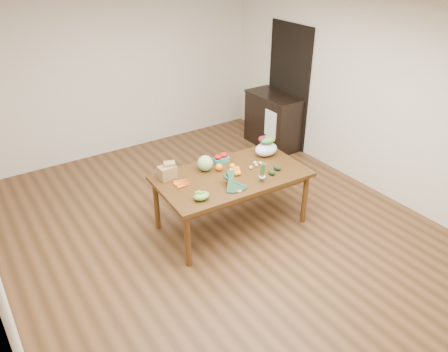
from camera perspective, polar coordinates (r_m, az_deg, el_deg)
floor at (r=5.67m, az=-0.76°, el=-7.12°), size 6.00×6.00×0.00m
ceiling at (r=4.61m, az=-0.99°, el=21.01°), size 5.00×6.00×0.02m
room_walls at (r=4.99m, az=-0.86°, el=5.47°), size 5.02×6.02×2.70m
dining_table at (r=5.57m, az=0.97°, el=-3.15°), size 1.90×1.11×0.75m
doorway_dark at (r=7.71m, az=8.38°, el=11.49°), size 0.02×1.00×2.10m
cabinet at (r=7.78m, az=6.39°, el=7.23°), size 0.52×1.02×0.94m
dish_towel at (r=7.41m, az=6.08°, el=6.79°), size 0.02×0.28×0.45m
paper_bag at (r=5.30m, az=-7.43°, el=0.64°), size 0.28×0.24×0.19m
cabbage at (r=5.43m, az=-2.48°, el=1.68°), size 0.20×0.20×0.20m
strawberry_basket_a at (r=5.62m, az=-0.81°, el=2.10°), size 0.11×0.11×0.09m
strawberry_basket_b at (r=5.67m, az=-0.04°, el=2.37°), size 0.11×0.11×0.10m
orange_a at (r=5.45m, az=-0.65°, el=1.15°), size 0.09×0.09×0.09m
orange_b at (r=5.49m, az=1.10°, el=1.30°), size 0.07×0.07×0.07m
orange_c at (r=5.43m, az=1.75°, el=0.95°), size 0.08×0.08×0.08m
mandarin_cluster at (r=5.36m, az=1.55°, el=0.67°), size 0.19×0.19×0.09m
carrots at (r=5.20m, az=-5.27°, el=-0.86°), size 0.23×0.20×0.03m
snap_pea_bag at (r=4.87m, az=-2.95°, el=-2.62°), size 0.19×0.14×0.09m
kale_bunch at (r=5.05m, az=1.43°, el=-0.85°), size 0.34×0.41×0.16m
asparagus_bundle at (r=5.19m, az=5.01°, el=0.51°), size 0.09×0.12×0.26m
potato_a at (r=5.50m, az=3.54°, el=1.12°), size 0.05×0.04×0.04m
potato_b at (r=5.56m, az=4.26°, el=1.40°), size 0.05×0.04×0.04m
potato_c at (r=5.63m, az=4.76°, el=1.72°), size 0.05×0.04×0.04m
potato_d at (r=5.62m, az=4.08°, el=1.74°), size 0.05×0.05×0.04m
potato_e at (r=5.60m, az=4.94°, el=1.56°), size 0.05×0.04×0.04m
avocado_a at (r=5.39m, az=6.23°, el=0.46°), size 0.09×0.11×0.07m
avocado_b at (r=5.50m, az=6.96°, el=1.09°), size 0.10×0.12×0.07m
salad_bag at (r=5.82m, az=5.54°, el=3.82°), size 0.33×0.25×0.25m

